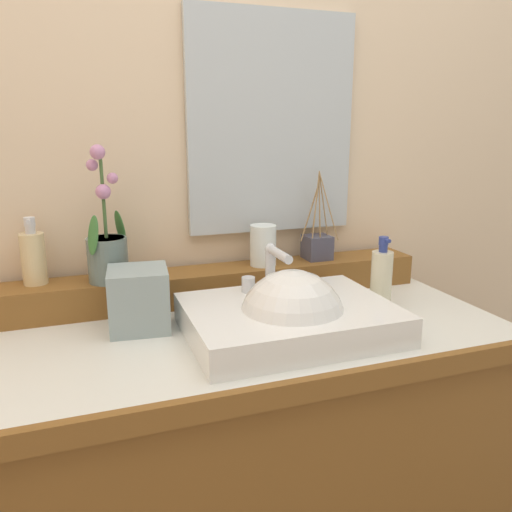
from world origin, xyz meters
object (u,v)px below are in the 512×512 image
object	(u,v)px
sink_basin	(291,321)
tissue_box	(139,299)
tumbler_cup	(263,245)
reed_diffuser	(317,246)
lotion_bottle	(381,278)
soap_dispenser	(33,257)
potted_plant	(107,249)

from	to	relation	value
sink_basin	tissue_box	size ratio (longest dim) A/B	3.21
tumbler_cup	reed_diffuser	distance (m)	0.17
tumbler_cup	lotion_bottle	xyz separation A→B (m)	(0.24, -0.20, -0.06)
reed_diffuser	lotion_bottle	bearing A→B (deg)	-69.56
sink_basin	tumbler_cup	xyz separation A→B (m)	(0.04, 0.28, 0.10)
soap_dispenser	tumbler_cup	distance (m)	0.57
sink_basin	tumbler_cup	world-z (taller)	tumbler_cup
sink_basin	soap_dispenser	distance (m)	0.62
lotion_bottle	tissue_box	world-z (taller)	lotion_bottle
soap_dispenser	lotion_bottle	bearing A→B (deg)	-15.09
sink_basin	tumbler_cup	size ratio (longest dim) A/B	4.08
tumbler_cup	lotion_bottle	world-z (taller)	tumbler_cup
potted_plant	reed_diffuser	xyz separation A→B (m)	(0.57, 0.03, -0.04)
reed_diffuser	sink_basin	bearing A→B (deg)	-124.96
soap_dispenser	reed_diffuser	distance (m)	0.73
sink_basin	soap_dispenser	bearing A→B (deg)	149.76
tissue_box	reed_diffuser	bearing A→B (deg)	16.01
sink_basin	potted_plant	size ratio (longest dim) A/B	1.38
potted_plant	lotion_bottle	bearing A→B (deg)	-15.76
sink_basin	lotion_bottle	distance (m)	0.30
sink_basin	reed_diffuser	size ratio (longest dim) A/B	1.81
sink_basin	tumbler_cup	bearing A→B (deg)	81.89
sink_basin	tissue_box	bearing A→B (deg)	154.06
soap_dispenser	tissue_box	size ratio (longest dim) A/B	1.15
lotion_bottle	tissue_box	size ratio (longest dim) A/B	1.31
potted_plant	soap_dispenser	bearing A→B (deg)	167.53
potted_plant	lotion_bottle	world-z (taller)	potted_plant
sink_basin	reed_diffuser	bearing A→B (deg)	55.04
potted_plant	tissue_box	xyz separation A→B (m)	(0.05, -0.12, -0.09)
sink_basin	tissue_box	xyz separation A→B (m)	(-0.31, 0.15, 0.04)
potted_plant	tumbler_cup	bearing A→B (deg)	1.90
lotion_bottle	tissue_box	bearing A→B (deg)	174.13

